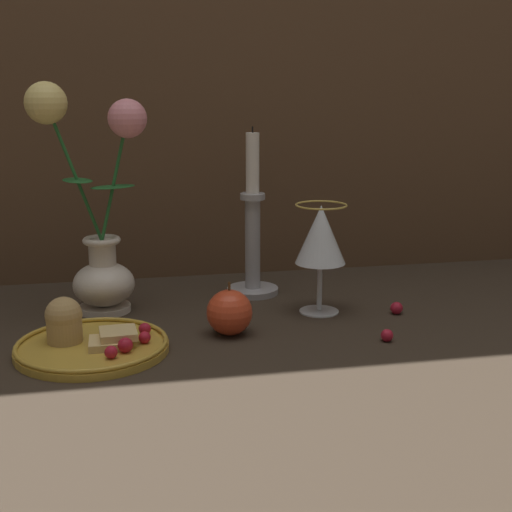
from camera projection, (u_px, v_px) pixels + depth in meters
ground_plane at (235, 320)px, 1.07m from camera, size 2.40×2.40×0.00m
vase at (97, 223)px, 1.07m from camera, size 0.17×0.09×0.35m
plate_with_pastries at (88, 340)px, 0.94m from camera, size 0.20×0.20×0.07m
wine_glass at (321, 238)px, 1.08m from camera, size 0.08×0.08×0.17m
candlestick at (253, 240)px, 1.18m from camera, size 0.09×0.09×0.28m
apple_beside_vase at (229, 312)px, 1.00m from camera, size 0.06×0.06×0.08m
berry_near_plate at (397, 308)px, 1.09m from camera, size 0.02×0.02×0.02m
berry_front_center at (387, 335)px, 0.98m from camera, size 0.02×0.02×0.02m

